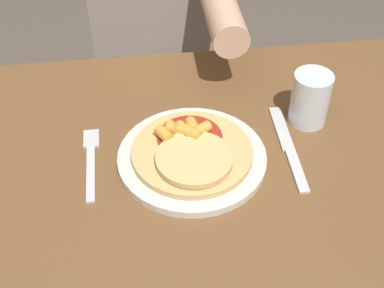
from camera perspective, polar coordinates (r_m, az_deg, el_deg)
dining_table at (r=1.00m, az=-2.35°, el=-8.52°), size 1.07×0.73×0.76m
plate at (r=0.92m, az=0.00°, el=-1.50°), size 0.26×0.26×0.01m
pizza at (r=0.91m, az=-0.04°, el=-0.77°), size 0.21×0.21×0.04m
fork at (r=0.94m, az=-10.73°, el=-1.55°), size 0.03×0.18×0.00m
knife at (r=0.96m, az=10.29°, el=-0.48°), size 0.02×0.22×0.00m
drinking_glass at (r=1.00m, az=12.49°, el=4.75°), size 0.07×0.07×0.10m
person_diner at (r=1.43m, az=-3.17°, el=12.55°), size 0.35×0.52×1.18m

